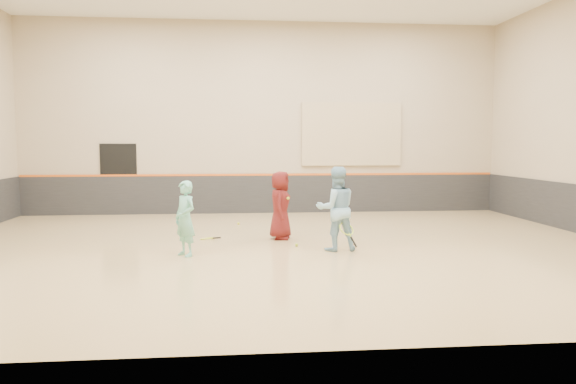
{
  "coord_description": "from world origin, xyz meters",
  "views": [
    {
      "loc": [
        -0.98,
        -11.75,
        2.22
      ],
      "look_at": [
        0.21,
        0.4,
        1.15
      ],
      "focal_mm": 35.0,
      "sensor_mm": 36.0,
      "label": 1
    }
  ],
  "objects": [
    {
      "name": "room",
      "position": [
        0.0,
        0.0,
        0.81
      ],
      "size": [
        15.04,
        12.04,
        6.22
      ],
      "color": "tan",
      "rests_on": "ground"
    },
    {
      "name": "held_racket",
      "position": [
        1.3,
        -0.67,
        0.49
      ],
      "size": [
        0.53,
        0.53,
        0.56
      ],
      "primitive_type": null,
      "color": "#B8DB30",
      "rests_on": "instructor"
    },
    {
      "name": "girl",
      "position": [
        -1.92,
        -0.7,
        0.74
      ],
      "size": [
        0.62,
        0.64,
        1.48
      ],
      "primitive_type": "imported",
      "rotation": [
        0.0,
        0.0,
        -0.89
      ],
      "color": "#76CEB7",
      "rests_on": "floor"
    },
    {
      "name": "ball_in_hand",
      "position": [
        0.26,
        0.85,
        0.97
      ],
      "size": [
        0.07,
        0.07,
        0.07
      ],
      "primitive_type": "sphere",
      "color": "#BCD631",
      "rests_on": "young_man"
    },
    {
      "name": "wainscot_back",
      "position": [
        0.0,
        5.97,
        0.6
      ],
      "size": [
        14.9,
        0.04,
        1.2
      ],
      "primitive_type": "cube",
      "color": "#232326",
      "rests_on": "floor"
    },
    {
      "name": "ball_beside_spare",
      "position": [
        -0.84,
        3.45,
        0.03
      ],
      "size": [
        0.07,
        0.07,
        0.07
      ],
      "primitive_type": "sphere",
      "color": "yellow",
      "rests_on": "floor"
    },
    {
      "name": "young_man",
      "position": [
        0.1,
        1.07,
        0.78
      ],
      "size": [
        0.64,
        0.85,
        1.57
      ],
      "primitive_type": "imported",
      "rotation": [
        0.0,
        0.0,
        1.37
      ],
      "color": "#571414",
      "rests_on": "floor"
    },
    {
      "name": "accent_stripe",
      "position": [
        0.0,
        5.96,
        1.22
      ],
      "size": [
        14.9,
        0.03,
        0.06
      ],
      "primitive_type": "cube",
      "color": "#D85914",
      "rests_on": "wall_back"
    },
    {
      "name": "ball_under_racket",
      "position": [
        0.37,
        0.08,
        0.03
      ],
      "size": [
        0.07,
        0.07,
        0.07
      ],
      "primitive_type": "sphere",
      "color": "#BDDD33",
      "rests_on": "floor"
    },
    {
      "name": "spare_racket",
      "position": [
        -1.6,
        1.2,
        0.07
      ],
      "size": [
        0.71,
        0.71,
        0.14
      ],
      "primitive_type": null,
      "color": "#AEBB29",
      "rests_on": "floor"
    },
    {
      "name": "instructor",
      "position": [
        1.13,
        -0.43,
        0.87
      ],
      "size": [
        0.91,
        0.74,
        1.74
      ],
      "primitive_type": "imported",
      "rotation": [
        0.0,
        0.0,
        3.24
      ],
      "color": "#8FC1DD",
      "rests_on": "floor"
    },
    {
      "name": "acoustic_panel",
      "position": [
        2.8,
        5.95,
        2.5
      ],
      "size": [
        3.2,
        0.08,
        2.0
      ],
      "primitive_type": "cube",
      "color": "tan",
      "rests_on": "wall_back"
    },
    {
      "name": "doorway",
      "position": [
        -4.5,
        5.98,
        1.1
      ],
      "size": [
        1.1,
        0.05,
        2.2
      ],
      "primitive_type": "cube",
      "color": "black",
      "rests_on": "floor"
    }
  ]
}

